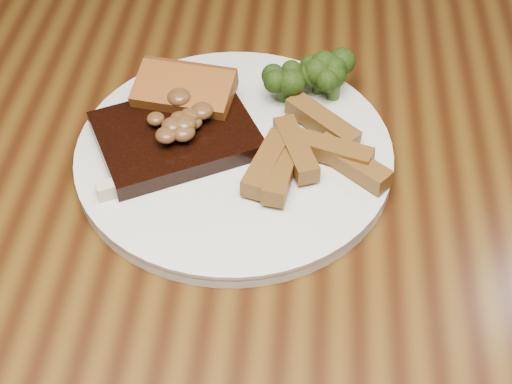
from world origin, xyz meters
TOP-DOWN VIEW (x-y plane):
  - dining_table at (0.00, 0.00)m, footprint 1.60×0.90m
  - chair_far at (-0.08, 0.65)m, footprint 0.53×0.53m
  - plate at (-0.01, 0.08)m, footprint 0.34×0.34m
  - steak at (-0.07, 0.08)m, footprint 0.18×0.17m
  - steak_bone at (-0.07, 0.03)m, footprint 0.12×0.07m
  - mushroom_pile at (-0.06, 0.08)m, footprint 0.07×0.07m
  - garlic_bread at (-0.07, 0.13)m, footprint 0.10×0.07m
  - potato_wedges at (0.07, 0.06)m, footprint 0.11×0.11m
  - broccoli_cluster at (0.06, 0.15)m, footprint 0.08×0.08m

SIDE VIEW (x-z plane):
  - chair_far at x=-0.08m, z-range 0.05..0.96m
  - dining_table at x=0.00m, z-range 0.28..1.03m
  - plate at x=-0.01m, z-range 0.75..0.76m
  - steak_bone at x=-0.07m, z-range 0.76..0.78m
  - garlic_bread at x=-0.07m, z-range 0.76..0.78m
  - steak at x=-0.07m, z-range 0.76..0.78m
  - potato_wedges at x=0.07m, z-range 0.76..0.79m
  - broccoli_cluster at x=0.06m, z-range 0.76..0.80m
  - mushroom_pile at x=-0.06m, z-range 0.78..0.81m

